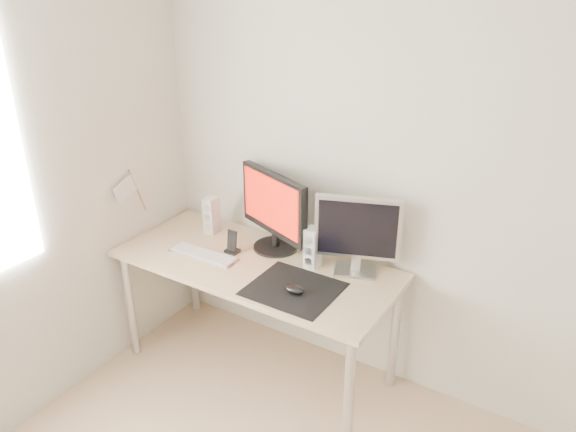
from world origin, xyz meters
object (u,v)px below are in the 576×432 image
at_px(speaker_left, 211,215).
at_px(phone_dock, 232,246).
at_px(main_monitor, 274,209).
at_px(keyboard, 203,254).
at_px(second_monitor, 357,232).
at_px(mouse, 294,289).
at_px(desk, 256,274).
at_px(speaker_right, 312,248).

height_order(speaker_left, phone_dock, speaker_left).
distance_m(main_monitor, keyboard, 0.48).
bearing_deg(second_monitor, mouse, -115.69).
bearing_deg(mouse, second_monitor, 64.31).
height_order(mouse, desk, mouse).
bearing_deg(phone_dock, main_monitor, 42.85).
relative_size(main_monitor, speaker_right, 2.32).
bearing_deg(main_monitor, mouse, -45.08).
relative_size(desk, second_monitor, 3.67).
bearing_deg(phone_dock, speaker_right, 12.40).
bearing_deg(speaker_right, keyboard, -159.00).
height_order(main_monitor, keyboard, main_monitor).
height_order(mouse, speaker_left, speaker_left).
relative_size(speaker_right, keyboard, 0.54).
relative_size(desk, keyboard, 3.78).
xyz_separation_m(mouse, speaker_left, (-0.79, 0.33, 0.09)).
xyz_separation_m(desk, main_monitor, (-0.00, 0.19, 0.33)).
height_order(speaker_left, speaker_right, same).
xyz_separation_m(main_monitor, second_monitor, (0.52, 0.01, -0.01)).
distance_m(desk, main_monitor, 0.38).
distance_m(main_monitor, speaker_right, 0.33).
height_order(desk, speaker_left, speaker_left).
bearing_deg(mouse, speaker_left, 157.61).
distance_m(desk, phone_dock, 0.22).
bearing_deg(speaker_left, main_monitor, 2.91).
distance_m(main_monitor, phone_dock, 0.32).
bearing_deg(desk, main_monitor, 90.62).
bearing_deg(mouse, main_monitor, 134.92).
bearing_deg(speaker_right, main_monitor, 167.60).
relative_size(desk, speaker_left, 6.98).
xyz_separation_m(main_monitor, speaker_right, (0.29, -0.06, -0.14)).
relative_size(desk, main_monitor, 3.02).
height_order(mouse, keyboard, mouse).
relative_size(main_monitor, phone_dock, 3.89).
xyz_separation_m(mouse, keyboard, (-0.64, 0.06, -0.01)).
bearing_deg(speaker_right, second_monitor, 16.82).
bearing_deg(keyboard, speaker_right, 21.00).
height_order(mouse, speaker_right, speaker_right).
bearing_deg(speaker_left, mouse, -22.39).
height_order(second_monitor, speaker_right, second_monitor).
bearing_deg(mouse, desk, 155.82).
relative_size(second_monitor, speaker_left, 1.90).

